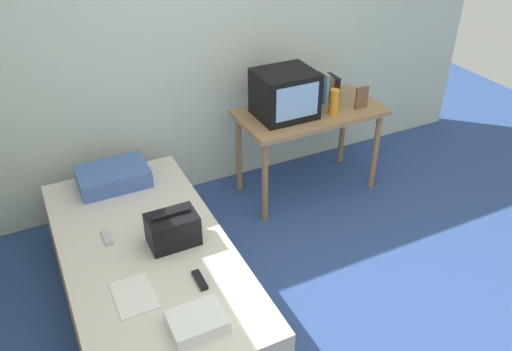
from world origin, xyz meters
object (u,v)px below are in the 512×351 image
Objects in this scene: tv at (285,94)px; bed at (150,277)px; water_bottle at (334,102)px; book_row at (326,88)px; handbag at (173,229)px; pillow at (113,176)px; picture_frame at (362,98)px; magazine at (134,295)px; folded_towel at (197,322)px; remote_silver at (107,237)px; remote_dark at (200,280)px; desk at (309,121)px.

bed is at bearing -151.22° from tv.
water_bottle is 0.84× the size of book_row.
water_bottle is 1.68m from handbag.
pillow is at bearing 174.04° from water_bottle.
magazine is (-2.13, -0.95, -0.35)m from picture_frame.
magazine is 1.04× the size of folded_towel.
water_bottle reaches higher than remote_silver.
tv reaches higher than picture_frame.
water_bottle is 0.70× the size of magazine.
water_bottle is at bearing 33.59° from remote_dark.
handbag is at bearing -157.93° from water_bottle.
book_row is at bearing 31.48° from magazine.
desk reaches higher than magazine.
folded_towel is (-1.29, -1.45, -0.41)m from tv.
picture_frame reaches higher than folded_towel.
bed is 6.67× the size of handbag.
water_bottle is 2.13m from magazine.
folded_towel reaches higher than remote_silver.
water_bottle is (1.71, 0.60, 0.61)m from bed.
magazine is 0.36m from remote_dark.
magazine is at bearing -156.05° from picture_frame.
picture_frame is (1.97, 0.59, 0.60)m from bed.
water_bottle is at bearing 178.53° from picture_frame.
water_bottle is 1.97m from remote_silver.
folded_towel reaches higher than bed.
tv is 1.47× the size of handbag.
desk is 1.86m from remote_silver.
bed is at bearing 114.76° from remote_dark.
book_row is (1.80, 0.85, 0.61)m from bed.
book_row is 0.50× the size of pillow.
magazine is at bearing -153.03° from water_bottle.
book_row is 0.86× the size of folded_towel.
folded_towel is at bearing -56.33° from magazine.
tv is 1.70m from remote_dark.
tv reaches higher than handbag.
folded_towel is (-1.64, -1.30, -0.33)m from water_bottle.
water_bottle is (0.36, -0.15, -0.08)m from tv.
desk is 1.59m from pillow.
tv reaches higher than folded_towel.
magazine is 0.55m from remote_silver.
folded_towel is (0.07, -0.71, 0.28)m from bed.
folded_towel is at bearing -136.48° from desk.
remote_silver is at bearing -167.82° from water_bottle.
book_row reaches higher than remote_dark.
water_bottle is 1.30× the size of remote_dark.
desk reaches higher than remote_dark.
pillow reaches higher than remote_silver.
bed is 0.39m from handbag.
picture_frame is 2.00m from pillow.
pillow is at bearing 178.67° from tv.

